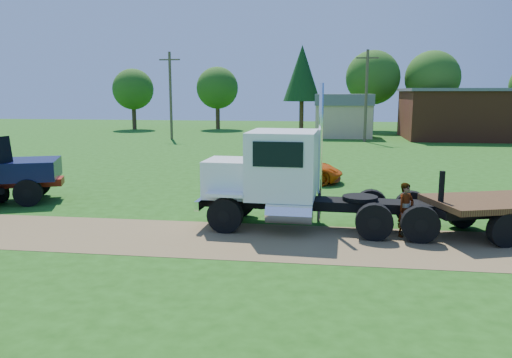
# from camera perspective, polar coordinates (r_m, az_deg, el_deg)

# --- Properties ---
(ground) EXTENTS (140.00, 140.00, 0.00)m
(ground) POSITION_cam_1_polar(r_m,az_deg,el_deg) (16.80, 0.34, -7.07)
(ground) COLOR #1D4B10
(ground) RESTS_ON ground
(dirt_track) EXTENTS (120.00, 4.20, 0.01)m
(dirt_track) POSITION_cam_1_polar(r_m,az_deg,el_deg) (16.80, 0.34, -7.05)
(dirt_track) COLOR brown
(dirt_track) RESTS_ON ground
(white_semi_tractor) EXTENTS (8.75, 3.28, 5.24)m
(white_semi_tractor) POSITION_cam_1_polar(r_m,az_deg,el_deg) (18.19, 3.36, 0.02)
(white_semi_tractor) COLOR black
(white_semi_tractor) RESTS_ON ground
(orange_pickup) EXTENTS (5.23, 2.45, 1.45)m
(orange_pickup) POSITION_cam_1_polar(r_m,az_deg,el_deg) (27.47, 4.44, 1.12)
(orange_pickup) COLOR #D7530A
(orange_pickup) RESTS_ON ground
(spectator_a) EXTENTS (0.81, 0.78, 1.88)m
(spectator_a) POSITION_cam_1_polar(r_m,az_deg,el_deg) (17.77, 16.74, -3.42)
(spectator_a) COLOR #999999
(spectator_a) RESTS_ON ground
(spectator_b) EXTENTS (0.78, 0.61, 1.56)m
(spectator_b) POSITION_cam_1_polar(r_m,az_deg,el_deg) (22.06, -0.05, -0.87)
(spectator_b) COLOR #999999
(spectator_b) RESTS_ON ground
(brick_building) EXTENTS (15.40, 10.40, 5.30)m
(brick_building) POSITION_cam_1_polar(r_m,az_deg,el_deg) (58.18, 23.97, 6.85)
(brick_building) COLOR brown
(brick_building) RESTS_ON ground
(tan_shed) EXTENTS (6.20, 5.40, 4.70)m
(tan_shed) POSITION_cam_1_polar(r_m,az_deg,el_deg) (56.02, 9.95, 7.22)
(tan_shed) COLOR tan
(tan_shed) RESTS_ON ground
(utility_poles) EXTENTS (42.20, 0.28, 9.00)m
(utility_poles) POSITION_cam_1_polar(r_m,az_deg,el_deg) (51.08, 12.49, 9.46)
(utility_poles) COLOR brown
(utility_poles) RESTS_ON ground
(tree_row) EXTENTS (55.84, 7.91, 10.83)m
(tree_row) POSITION_cam_1_polar(r_m,az_deg,el_deg) (65.48, 10.61, 10.92)
(tree_row) COLOR #342515
(tree_row) RESTS_ON ground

